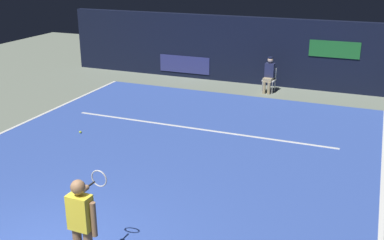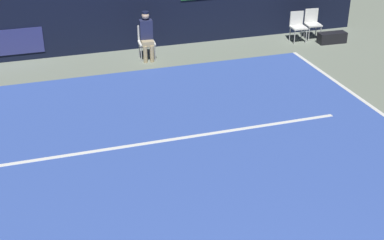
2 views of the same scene
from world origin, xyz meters
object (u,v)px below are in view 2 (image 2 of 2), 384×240
object	(u,v)px
courtside_chair_near	(312,22)
equipment_bag	(332,38)
courtside_chair_far	(298,25)
line_judge_on_chair	(147,35)

from	to	relation	value
courtside_chair_near	equipment_bag	size ratio (longest dim) A/B	1.05
courtside_chair_far	line_judge_on_chair	bearing A→B (deg)	-178.17
courtside_chair_near	equipment_bag	distance (m)	0.77
line_judge_on_chair	courtside_chair_far	size ratio (longest dim) A/B	1.50
line_judge_on_chair	equipment_bag	distance (m)	5.58
line_judge_on_chair	courtside_chair_near	bearing A→B (deg)	2.99
courtside_chair_near	courtside_chair_far	xyz separation A→B (m)	(-0.55, -0.12, 0.00)
courtside_chair_far	equipment_bag	bearing A→B (deg)	-27.32
courtside_chair_near	courtside_chair_far	bearing A→B (deg)	-167.45
courtside_chair_near	courtside_chair_far	size ratio (longest dim) A/B	1.00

